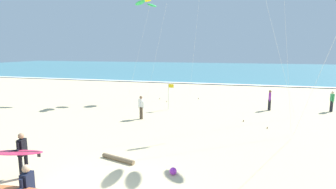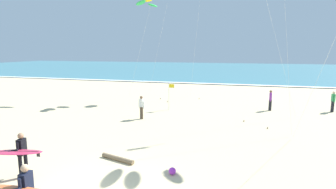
{
  "view_description": "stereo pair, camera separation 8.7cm",
  "coord_description": "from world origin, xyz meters",
  "views": [
    {
      "loc": [
        4.49,
        -7.04,
        4.66
      ],
      "look_at": [
        0.63,
        6.7,
        2.31
      ],
      "focal_mm": 29.11,
      "sensor_mm": 36.0,
      "label": 1
    },
    {
      "loc": [
        4.58,
        -7.02,
        4.66
      ],
      "look_at": [
        0.63,
        6.7,
        2.31
      ],
      "focal_mm": 29.11,
      "sensor_mm": 36.0,
      "label": 2
    }
  ],
  "objects": [
    {
      "name": "surfer_trailing",
      "position": [
        -3.1,
        0.4,
        1.04
      ],
      "size": [
        2.04,
        1.08,
        1.71
      ],
      "color": "black",
      "rests_on": "ground"
    },
    {
      "name": "bystander_green_top",
      "position": [
        10.96,
        15.76,
        0.81
      ],
      "size": [
        0.22,
        0.5,
        1.59
      ],
      "color": "black",
      "rests_on": "ground"
    },
    {
      "name": "kite_arc_golden_far",
      "position": [
        -4.26,
        16.84,
        8.79
      ],
      "size": [
        3.04,
        2.54,
        9.11
      ],
      "color": "green",
      "rests_on": "ground"
    },
    {
      "name": "beach_ball",
      "position": [
        2.07,
        2.29,
        0.14
      ],
      "size": [
        0.28,
        0.28,
        0.28
      ],
      "primitive_type": "sphere",
      "color": "purple",
      "rests_on": "ground"
    },
    {
      "name": "bystander_purple_top",
      "position": [
        6.47,
        15.01,
        0.81
      ],
      "size": [
        0.22,
        0.5,
        1.59
      ],
      "color": "black",
      "rests_on": "ground"
    },
    {
      "name": "shoreline_foam",
      "position": [
        0.0,
        30.12,
        0.09
      ],
      "size": [
        160.0,
        1.17,
        0.01
      ],
      "primitive_type": "cube",
      "color": "white",
      "rests_on": "ocean_water"
    },
    {
      "name": "lifeguard_flag",
      "position": [
        -1.08,
        13.07,
        1.27
      ],
      "size": [
        0.44,
        0.05,
        2.1
      ],
      "color": "silver",
      "rests_on": "ground"
    },
    {
      "name": "driftwood_log",
      "position": [
        -0.51,
        2.91,
        0.1
      ],
      "size": [
        1.65,
        0.63,
        0.19
      ],
      "primitive_type": "cylinder",
      "rotation": [
        0.0,
        1.57,
        6.01
      ],
      "color": "#846B4C",
      "rests_on": "ground"
    },
    {
      "name": "bystander_white_top",
      "position": [
        -2.14,
        9.81,
        0.81
      ],
      "size": [
        0.47,
        0.29,
        1.59
      ],
      "color": "#4C3D2D",
      "rests_on": "ground"
    },
    {
      "name": "ocean_water",
      "position": [
        0.0,
        59.82,
        0.04
      ],
      "size": [
        160.0,
        60.0,
        0.08
      ],
      "primitive_type": "cube",
      "color": "teal",
      "rests_on": "ground"
    }
  ]
}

